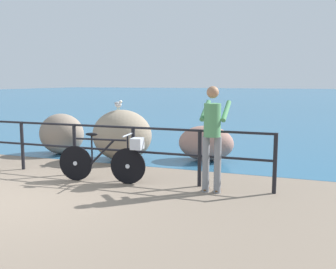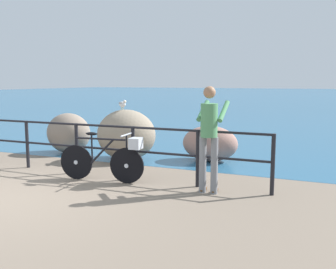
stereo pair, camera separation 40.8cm
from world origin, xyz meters
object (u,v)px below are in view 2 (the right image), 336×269
Objects in this scene: seagull at (122,104)px; bicycle at (108,157)px; person_at_railing at (209,134)px; breakwater_boulder_main at (126,135)px; breakwater_boulder_right at (210,144)px; breakwater_boulder_left at (69,133)px.

bicycle is at bearing -34.89° from seagull.
person_at_railing reaches higher than bicycle.
breakwater_boulder_main is 1.09× the size of breakwater_boulder_right.
breakwater_boulder_main is 1.21× the size of breakwater_boulder_left.
seagull is (-1.92, -0.72, 0.92)m from breakwater_boulder_right.
breakwater_boulder_left is at bearing -172.88° from breakwater_boulder_right.
bicycle is 3.30m from breakwater_boulder_left.
breakwater_boulder_left is 1.96m from seagull.
person_at_railing is at bearing -35.36° from breakwater_boulder_main.
breakwater_boulder_main reaches higher than breakwater_boulder_right.
person_at_railing is (1.92, 0.06, 0.53)m from bicycle.
person_at_railing reaches higher than breakwater_boulder_main.
breakwater_boulder_right is at bearing 16.24° from person_at_railing.
breakwater_boulder_main is 0.74m from seagull.
person_at_railing is 4.93m from breakwater_boulder_left.
person_at_railing is at bearing -73.07° from breakwater_boulder_right.
breakwater_boulder_right is 2.24m from seagull.
person_at_railing is at bearing -1.05° from seagull.
breakwater_boulder_left is at bearing -155.32° from seagull.
person_at_railing is 3.25m from breakwater_boulder_main.
breakwater_boulder_main is 1.84m from breakwater_boulder_left.
seagull reaches higher than breakwater_boulder_left.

